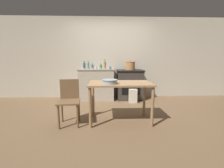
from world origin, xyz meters
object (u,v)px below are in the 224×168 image
at_px(stove, 130,84).
at_px(bottle_mid_left, 105,65).
at_px(mixing_bowl_large, 110,81).
at_px(chair, 69,100).
at_px(bottle_center_left, 88,66).
at_px(bottle_center, 101,67).
at_px(flour_sack, 133,96).
at_px(stock_pot, 130,66).
at_px(cup_center_right, 110,68).
at_px(bottle_left, 84,66).
at_px(work_table, 120,88).
at_px(bottle_far_left, 92,66).
at_px(cup_mid_right, 96,68).

height_order(stove, bottle_mid_left, bottle_mid_left).
bearing_deg(mixing_bowl_large, chair, 177.05).
xyz_separation_m(stove, bottle_center_left, (-1.29, 0.15, 0.58)).
bearing_deg(stove, bottle_center, 176.20).
bearing_deg(flour_sack, bottle_center_left, 156.33).
bearing_deg(bottle_center_left, bottle_mid_left, -4.43).
bearing_deg(stock_pot, bottle_mid_left, 173.65).
height_order(stove, cup_center_right, cup_center_right).
xyz_separation_m(flour_sack, bottle_left, (-1.46, 0.61, 0.85)).
xyz_separation_m(work_table, bottle_mid_left, (-0.32, 1.82, 0.39)).
relative_size(work_table, flour_sack, 3.13).
height_order(work_table, flour_sack, work_table).
bearing_deg(stove, bottle_left, 172.99).
distance_m(bottle_far_left, bottle_left, 0.26).
bearing_deg(flour_sack, bottle_left, 157.48).
bearing_deg(stock_pot, bottle_center_left, 174.42).
bearing_deg(stove, work_table, -104.84).
height_order(flour_sack, cup_mid_right, cup_mid_right).
distance_m(bottle_center_left, cup_mid_right, 0.45).
bearing_deg(stock_pot, cup_mid_right, -167.62).
distance_m(flour_sack, bottle_center, 1.34).
relative_size(bottle_left, bottle_mid_left, 0.81).
height_order(stock_pot, cup_center_right, stock_pot).
xyz_separation_m(work_table, cup_center_right, (-0.16, 1.51, 0.31)).
bearing_deg(stove, mixing_bowl_large, -109.87).
bearing_deg(mixing_bowl_large, flour_sack, 63.53).
distance_m(bottle_center_left, cup_center_right, 0.76).
distance_m(bottle_mid_left, bottle_center, 0.14).
relative_size(bottle_far_left, bottle_center_left, 0.67).
distance_m(bottle_left, cup_mid_right, 0.55).
height_order(chair, cup_mid_right, cup_mid_right).
relative_size(stove, cup_mid_right, 11.03).
bearing_deg(cup_center_right, cup_mid_right, -179.23).
xyz_separation_m(work_table, stock_pot, (0.46, 1.74, 0.37)).
xyz_separation_m(bottle_far_left, bottle_center_left, (-0.13, -0.05, 0.03)).
relative_size(bottle_mid_left, cup_mid_right, 3.48).
relative_size(work_table, cup_mid_right, 14.74).
distance_m(work_table, mixing_bowl_large, 0.29).
bearing_deg(bottle_left, bottle_mid_left, -5.54).
bearing_deg(bottle_left, stove, -7.01).
height_order(chair, bottle_center, bottle_center).
bearing_deg(cup_center_right, mixing_bowl_large, -91.73).
bearing_deg(mixing_bowl_large, bottle_center, 96.96).
relative_size(bottle_left, bottle_center_left, 0.97).
bearing_deg(stove, bottle_center_left, 173.29).
xyz_separation_m(bottle_far_left, bottle_left, (-0.26, -0.03, 0.03)).
height_order(flour_sack, cup_center_right, cup_center_right).
height_order(bottle_mid_left, cup_mid_right, bottle_mid_left).
height_order(stove, work_table, stove).
relative_size(mixing_bowl_large, bottle_far_left, 1.85).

